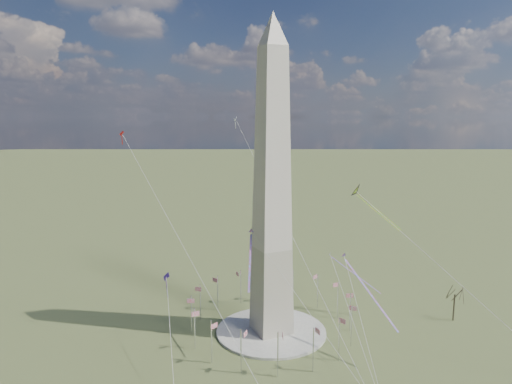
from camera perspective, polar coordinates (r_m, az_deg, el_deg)
name	(u,v)px	position (r m, az deg, el deg)	size (l,w,h in m)	color
ground	(271,332)	(157.09, 1.91, -17.10)	(2000.00, 2000.00, 0.00)	#545D2E
plaza	(271,331)	(156.91, 1.91, -16.97)	(36.00, 36.00, 0.80)	beige
washington_monument	(272,188)	(142.36, 2.01, 0.45)	(15.56, 15.56, 100.00)	#A79F8C
flagpole_ring	(271,311)	(153.99, 1.92, -14.68)	(54.40, 54.40, 13.00)	white
tree_near	(455,293)	(174.99, 23.62, -11.45)	(8.15, 8.15, 14.26)	#413827
kite_delta_black	(359,194)	(165.42, 12.70, -0.20)	(13.45, 17.75, 15.18)	black
kite_diamond_purple	(167,279)	(148.96, -11.12, -10.68)	(1.65, 2.80, 8.88)	navy
kite_streamer_left	(361,280)	(143.29, 12.95, -10.62)	(3.35, 24.37, 16.73)	red
kite_streamer_mid	(250,252)	(140.23, -0.71, -7.51)	(9.86, 18.55, 13.77)	red
kite_streamer_right	(348,269)	(168.59, 11.44, -9.37)	(13.77, 14.78, 13.07)	red
kite_small_red	(122,134)	(164.19, -16.43, 6.91)	(1.43, 1.86, 4.80)	red
kite_small_white	(235,120)	(188.46, -2.61, 9.01)	(1.57, 2.33, 4.93)	silver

